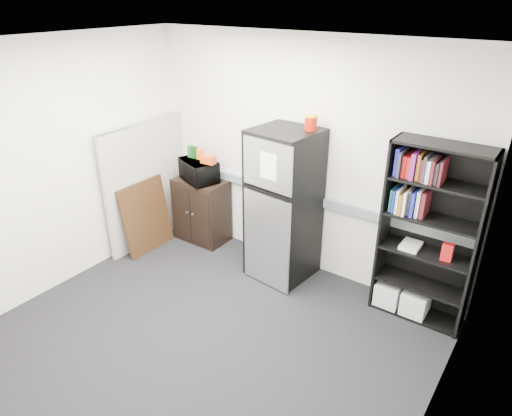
# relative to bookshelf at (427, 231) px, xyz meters

# --- Properties ---
(floor) EXTENTS (4.00, 4.00, 0.00)m
(floor) POSITION_rel_bookshelf_xyz_m (-1.51, -1.57, -0.97)
(floor) COLOR black
(floor) RESTS_ON ground
(wall_back) EXTENTS (4.00, 0.02, 2.70)m
(wall_back) POSITION_rel_bookshelf_xyz_m (-1.51, 0.18, 0.38)
(wall_back) COLOR white
(wall_back) RESTS_ON floor
(wall_right) EXTENTS (0.02, 3.50, 2.70)m
(wall_right) POSITION_rel_bookshelf_xyz_m (0.49, -1.57, 0.38)
(wall_right) COLOR white
(wall_right) RESTS_ON floor
(wall_left) EXTENTS (0.02, 3.50, 2.70)m
(wall_left) POSITION_rel_bookshelf_xyz_m (-3.51, -1.57, 0.38)
(wall_left) COLOR white
(wall_left) RESTS_ON floor
(ceiling) EXTENTS (4.00, 3.50, 0.02)m
(ceiling) POSITION_rel_bookshelf_xyz_m (-1.51, -1.57, 1.73)
(ceiling) COLOR white
(ceiling) RESTS_ON wall_back
(electrical_raceway) EXTENTS (3.92, 0.05, 0.10)m
(electrical_raceway) POSITION_rel_bookshelf_xyz_m (-1.51, 0.15, -0.07)
(electrical_raceway) COLOR gray
(electrical_raceway) RESTS_ON wall_back
(wall_note) EXTENTS (0.14, 0.00, 0.10)m
(wall_note) POSITION_rel_bookshelf_xyz_m (-1.86, 0.18, 0.58)
(wall_note) COLOR white
(wall_note) RESTS_ON wall_back
(bookshelf) EXTENTS (0.90, 0.34, 1.85)m
(bookshelf) POSITION_rel_bookshelf_xyz_m (0.00, 0.00, 0.00)
(bookshelf) COLOR black
(bookshelf) RESTS_ON floor
(cubicle_partition) EXTENTS (0.06, 1.30, 1.62)m
(cubicle_partition) POSITION_rel_bookshelf_xyz_m (-3.41, -0.49, -0.16)
(cubicle_partition) COLOR #9B948A
(cubicle_partition) RESTS_ON floor
(cabinet) EXTENTS (0.68, 0.46, 0.85)m
(cabinet) POSITION_rel_bookshelf_xyz_m (-2.86, -0.07, -0.54)
(cabinet) COLOR black
(cabinet) RESTS_ON floor
(microwave) EXTENTS (0.59, 0.50, 0.28)m
(microwave) POSITION_rel_bookshelf_xyz_m (-2.86, -0.08, 0.02)
(microwave) COLOR black
(microwave) RESTS_ON cabinet
(snack_box_a) EXTENTS (0.08, 0.06, 0.15)m
(snack_box_a) POSITION_rel_bookshelf_xyz_m (-3.01, -0.05, 0.24)
(snack_box_a) COLOR #175225
(snack_box_a) RESTS_ON microwave
(snack_box_b) EXTENTS (0.08, 0.06, 0.15)m
(snack_box_b) POSITION_rel_bookshelf_xyz_m (-2.94, -0.05, 0.24)
(snack_box_b) COLOR #0C350C
(snack_box_b) RESTS_ON microwave
(snack_box_c) EXTENTS (0.08, 0.06, 0.14)m
(snack_box_c) POSITION_rel_bookshelf_xyz_m (-2.85, -0.05, 0.23)
(snack_box_c) COLOR #CB6713
(snack_box_c) RESTS_ON microwave
(snack_bag) EXTENTS (0.19, 0.11, 0.10)m
(snack_bag) POSITION_rel_bookshelf_xyz_m (-2.67, -0.10, 0.21)
(snack_bag) COLOR #DD4416
(snack_bag) RESTS_ON microwave
(refrigerator) EXTENTS (0.73, 0.75, 1.76)m
(refrigerator) POSITION_rel_bookshelf_xyz_m (-1.54, -0.15, -0.09)
(refrigerator) COLOR black
(refrigerator) RESTS_ON floor
(coffee_can) EXTENTS (0.13, 0.13, 0.18)m
(coffee_can) POSITION_rel_bookshelf_xyz_m (-1.32, -0.02, 0.88)
(coffee_can) COLOR #9B1707
(coffee_can) RESTS_ON refrigerator
(framed_poster) EXTENTS (0.18, 0.71, 0.91)m
(framed_poster) POSITION_rel_bookshelf_xyz_m (-3.28, -0.66, -0.51)
(framed_poster) COLOR black
(framed_poster) RESTS_ON floor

